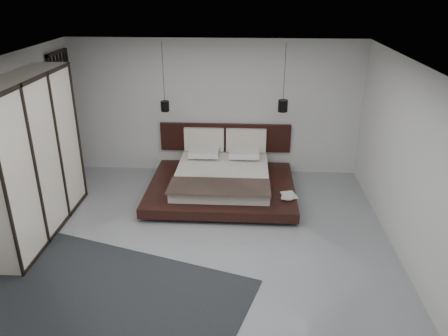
# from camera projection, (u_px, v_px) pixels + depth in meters

# --- Properties ---
(floor) EXTENTS (6.00, 6.00, 0.00)m
(floor) POSITION_uv_depth(u_px,v_px,m) (201.00, 246.00, 6.83)
(floor) COLOR gray
(floor) RESTS_ON ground
(ceiling) EXTENTS (6.00, 6.00, 0.00)m
(ceiling) POSITION_uv_depth(u_px,v_px,m) (196.00, 65.00, 5.73)
(ceiling) COLOR white
(ceiling) RESTS_ON wall_back
(wall_back) EXTENTS (6.00, 0.00, 6.00)m
(wall_back) POSITION_uv_depth(u_px,v_px,m) (215.00, 108.00, 9.03)
(wall_back) COLOR silver
(wall_back) RESTS_ON floor
(wall_front) EXTENTS (6.00, 0.00, 6.00)m
(wall_front) POSITION_uv_depth(u_px,v_px,m) (157.00, 306.00, 3.53)
(wall_front) COLOR silver
(wall_front) RESTS_ON floor
(wall_right) EXTENTS (0.00, 6.00, 6.00)m
(wall_right) POSITION_uv_depth(u_px,v_px,m) (411.00, 168.00, 6.12)
(wall_right) COLOR silver
(wall_right) RESTS_ON floor
(lattice_screen) EXTENTS (0.05, 0.90, 2.60)m
(lattice_screen) POSITION_uv_depth(u_px,v_px,m) (66.00, 118.00, 8.73)
(lattice_screen) COLOR black
(lattice_screen) RESTS_ON floor
(bed) EXTENTS (2.75, 2.38, 1.07)m
(bed) POSITION_uv_depth(u_px,v_px,m) (222.00, 179.00, 8.46)
(bed) COLOR black
(bed) RESTS_ON floor
(book_lower) EXTENTS (0.32, 0.38, 0.03)m
(book_lower) POSITION_uv_depth(u_px,v_px,m) (283.00, 196.00, 7.81)
(book_lower) COLOR #99724C
(book_lower) RESTS_ON bed
(book_upper) EXTENTS (0.25, 0.31, 0.02)m
(book_upper) POSITION_uv_depth(u_px,v_px,m) (282.00, 196.00, 7.77)
(book_upper) COLOR #99724C
(book_upper) RESTS_ON book_lower
(pendant_left) EXTENTS (0.16, 0.16, 1.30)m
(pendant_left) POSITION_uv_depth(u_px,v_px,m) (165.00, 106.00, 8.40)
(pendant_left) COLOR black
(pendant_left) RESTS_ON ceiling
(pendant_right) EXTENTS (0.18, 0.18, 1.27)m
(pendant_right) POSITION_uv_depth(u_px,v_px,m) (283.00, 106.00, 8.26)
(pendant_right) COLOR black
(pendant_right) RESTS_ON ceiling
(wardrobe) EXTENTS (0.61, 2.59, 2.54)m
(wardrobe) POSITION_uv_depth(u_px,v_px,m) (29.00, 158.00, 6.80)
(wardrobe) COLOR white
(wardrobe) RESTS_ON floor
(rug) EXTENTS (4.29, 3.61, 0.02)m
(rug) POSITION_uv_depth(u_px,v_px,m) (93.00, 309.00, 5.50)
(rug) COLOR black
(rug) RESTS_ON floor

